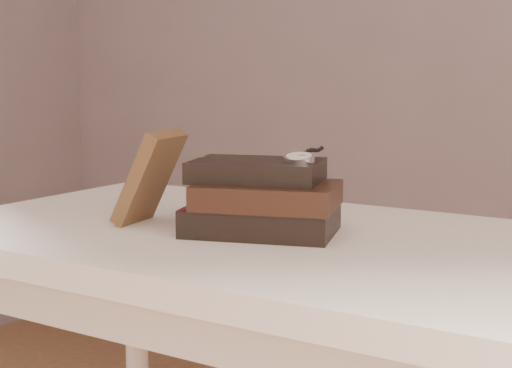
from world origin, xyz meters
The scene contains 5 objects.
table centered at (0.00, 0.35, 0.66)m, with size 1.00×0.60×0.75m.
book_stack centered at (0.04, 0.34, 0.80)m, with size 0.26×0.21×0.11m.
journal centered at (-0.15, 0.30, 0.83)m, with size 0.02×0.10×0.16m, color #442C1A.
pocket_watch centered at (0.10, 0.35, 0.87)m, with size 0.06×0.15×0.02m.
eyeglasses centered at (-0.06, 0.39, 0.81)m, with size 0.12×0.13×0.04m.
Camera 1 is at (0.63, -0.63, 0.99)m, focal length 53.15 mm.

